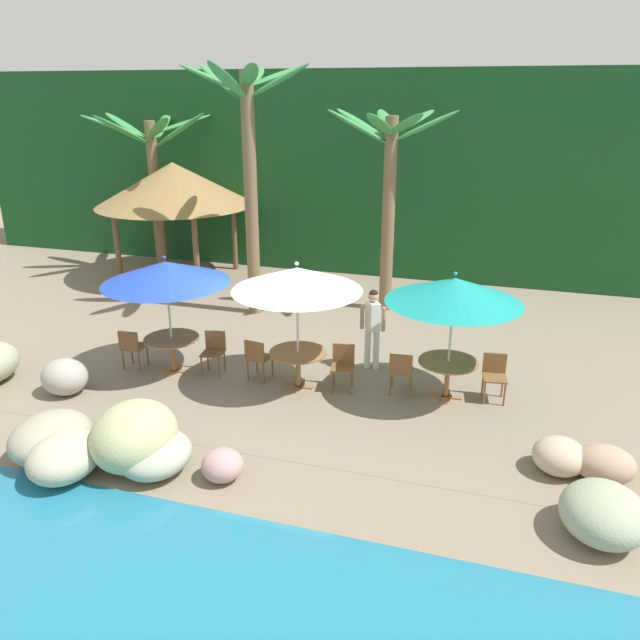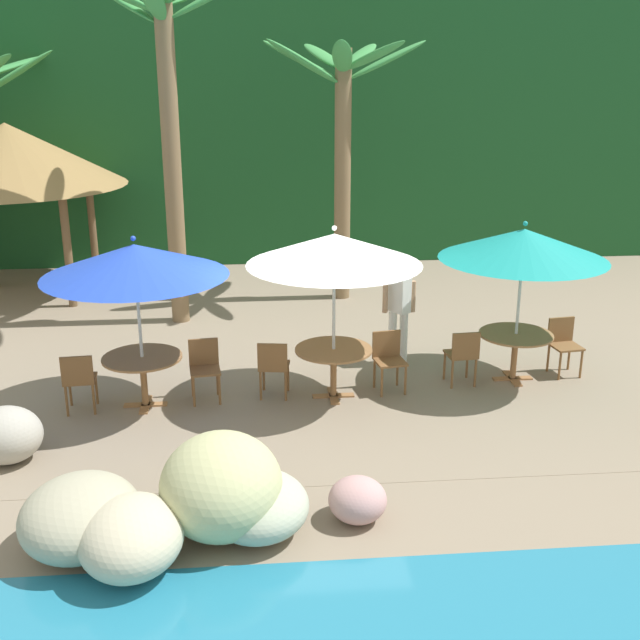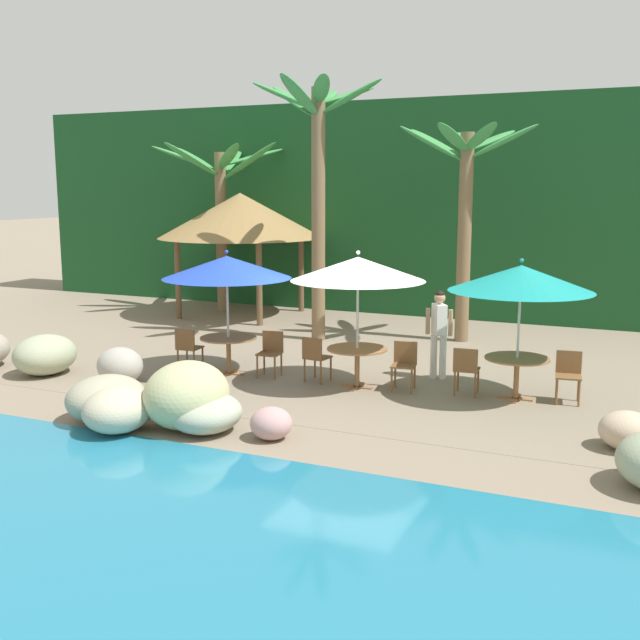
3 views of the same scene
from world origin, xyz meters
The scene contains 20 objects.
ground_plane centered at (0.00, 0.00, 0.00)m, with size 120.00×120.00×0.00m, color gray.
terrace_deck centered at (0.00, 0.00, 0.00)m, with size 18.00×5.20×0.01m.
foliage_backdrop centered at (0.00, 9.00, 3.00)m, with size 28.00×2.40×6.00m.
rock_seawall centered at (-1.99, -2.81, 0.38)m, with size 14.19×3.49×1.04m.
umbrella_blue centered at (-2.46, -0.19, 2.10)m, with size 2.49×2.49×2.43m.
dining_table_blue centered at (-2.46, -0.19, 0.61)m, with size 1.10×1.10×0.74m.
chair_blue_seaward centered at (-1.63, 0.00, 0.51)m, with size 0.47×0.47×0.87m.
chair_blue_inland centered at (-3.30, -0.35, 0.51)m, with size 0.45×0.46×0.87m.
umbrella_white centered at (0.20, -0.12, 2.18)m, with size 2.42×2.42×2.51m.
dining_table_white centered at (0.20, -0.12, 0.61)m, with size 1.10×1.10×0.74m.
chair_white_seaward centered at (1.03, 0.10, 0.51)m, with size 0.48×0.48×0.87m.
chair_white_inland centered at (-0.65, -0.09, 0.51)m, with size 0.48×0.48×0.87m.
umbrella_teal centered at (2.99, 0.28, 2.10)m, with size 2.44×2.44×2.44m.
dining_table_teal centered at (2.99, 0.28, 0.61)m, with size 1.10×1.10×0.74m.
chair_teal_seaward centered at (3.82, 0.49, 0.51)m, with size 0.47×0.48×0.87m.
chair_teal_inland centered at (2.15, 0.12, 0.51)m, with size 0.45×0.46×0.87m.
palm_tree_second centered at (-2.27, 3.63, 4.13)m, with size 3.02×3.07×6.03m.
palm_tree_third centered at (0.88, 4.88, 3.54)m, with size 3.16×3.19×5.04m.
palapa_hut centered at (-5.74, 6.00, 2.81)m, with size 4.63×4.63×3.45m.
waiter_in_white centered at (1.37, 1.14, 0.99)m, with size 0.52×0.39×1.70m.
Camera 2 is at (-0.91, -10.44, 4.61)m, focal length 44.00 mm.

